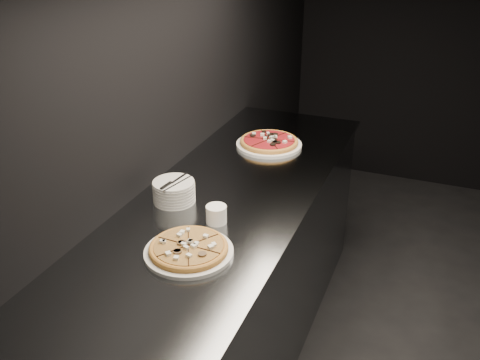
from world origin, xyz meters
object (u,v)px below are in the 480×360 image
at_px(pizza_tomato, 269,142).
at_px(cutlery, 173,183).
at_px(plate_stack, 174,191).
at_px(counter, 224,284).
at_px(pizza_mushroom, 189,249).
at_px(ramekin, 216,214).

bearing_deg(pizza_tomato, cutlery, -102.78).
xyz_separation_m(plate_stack, cutlery, (0.01, -0.01, 0.05)).
distance_m(plate_stack, cutlery, 0.05).
distance_m(counter, plate_stack, 0.55).
height_order(pizza_mushroom, plate_stack, plate_stack).
relative_size(plate_stack, ramekin, 2.15).
distance_m(counter, cutlery, 0.59).
distance_m(cutlery, ramekin, 0.26).
bearing_deg(ramekin, pizza_mushroom, -90.25).
relative_size(pizza_tomato, ramekin, 4.20).
xyz_separation_m(pizza_mushroom, plate_stack, (-0.24, 0.34, 0.03)).
relative_size(counter, ramekin, 29.07).
bearing_deg(ramekin, cutlery, 160.99).
height_order(counter, pizza_mushroom, pizza_mushroom).
xyz_separation_m(counter, pizza_tomato, (-0.01, 0.65, 0.48)).
relative_size(plate_stack, cutlery, 0.96).
distance_m(pizza_mushroom, cutlery, 0.41).
relative_size(pizza_mushroom, ramekin, 3.92).
bearing_deg(plate_stack, counter, 25.23).
relative_size(counter, plate_stack, 13.55).
distance_m(counter, pizza_mushroom, 0.65).
bearing_deg(pizza_mushroom, plate_stack, 125.54).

